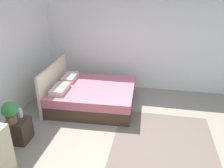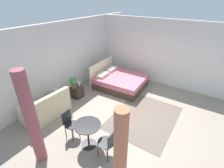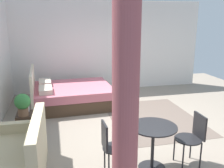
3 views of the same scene
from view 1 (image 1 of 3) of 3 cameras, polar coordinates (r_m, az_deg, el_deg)
The scene contains 7 objects.
ground_plane at distance 4.46m, azimuth 7.07°, elevation -16.78°, with size 8.98×9.20×0.02m, color gray.
wall_right at distance 6.55m, azimuth 9.84°, elevation 10.67°, with size 0.12×6.20×2.86m, color silver.
area_rug at distance 4.60m, azimuth 12.77°, elevation -15.61°, with size 2.55×1.97×0.01m, color #66564C.
bed at distance 5.82m, azimuth -5.44°, elevation -2.74°, with size 1.86×2.14×1.05m.
nightstand at distance 4.92m, azimuth -22.24°, elevation -10.68°, with size 0.41×0.39×0.47m.
potted_plant at distance 4.63m, azimuth -24.23°, elevation -6.27°, with size 0.30×0.30×0.44m.
vase at distance 4.84m, azimuth -22.10°, elevation -6.77°, with size 0.10×0.10×0.17m.
Camera 1 is at (-3.40, -0.13, 2.87)m, focal length 36.45 mm.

